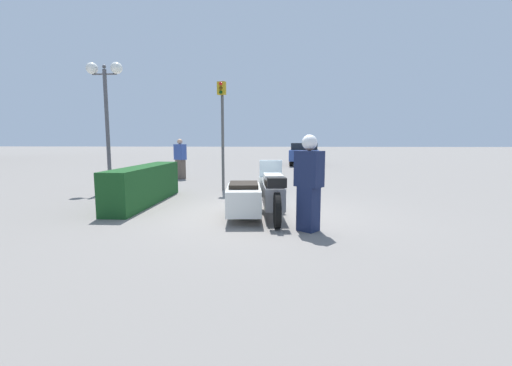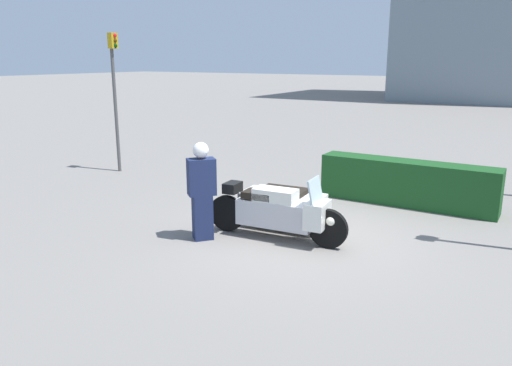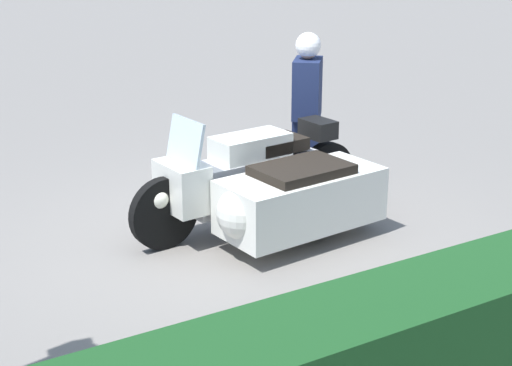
# 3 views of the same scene
# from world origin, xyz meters

# --- Properties ---
(ground_plane) EXTENTS (160.00, 160.00, 0.00)m
(ground_plane) POSITION_xyz_m (0.00, 0.00, 0.00)
(ground_plane) COLOR slate
(police_motorcycle) EXTENTS (2.58, 1.27, 1.16)m
(police_motorcycle) POSITION_xyz_m (-0.22, 0.04, 0.47)
(police_motorcycle) COLOR black
(police_motorcycle) RESTS_ON ground
(officer_rider) EXTENTS (0.51, 0.54, 1.70)m
(officer_rider) POSITION_xyz_m (-1.29, -0.96, 0.90)
(officer_rider) COLOR #192347
(officer_rider) RESTS_ON ground
(hedge_bush_curbside) EXTENTS (3.69, 0.63, 0.96)m
(hedge_bush_curbside) POSITION_xyz_m (1.17, 2.98, 0.48)
(hedge_bush_curbside) COLOR #19471E
(hedge_bush_curbside) RESTS_ON ground
(traffic_light_far) EXTENTS (0.22, 0.28, 3.71)m
(traffic_light_far) POSITION_xyz_m (-6.52, 2.13, 2.41)
(traffic_light_far) COLOR #4C4C4C
(traffic_light_far) RESTS_ON ground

